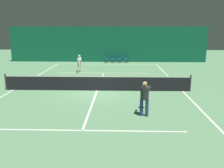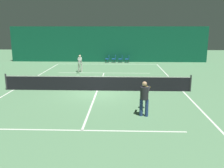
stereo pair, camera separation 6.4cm
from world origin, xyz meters
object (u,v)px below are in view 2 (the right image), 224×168
(player_far, at_px, (80,62))
(courtside_chair_2, at_px, (121,58))
(courtside_chair_0, at_px, (108,58))
(courtside_chair_3, at_px, (128,58))
(tennis_net, at_px, (97,83))
(player_near, at_px, (144,96))
(courtside_chair_1, at_px, (115,58))

(player_far, bearing_deg, courtside_chair_2, 143.16)
(player_far, relative_size, courtside_chair_2, 1.84)
(courtside_chair_0, distance_m, courtside_chair_2, 1.53)
(player_far, height_order, courtside_chair_3, player_far)
(tennis_net, height_order, player_near, player_near)
(player_near, xyz_separation_m, courtside_chair_3, (-0.30, 17.88, -0.46))
(courtside_chair_0, xyz_separation_m, courtside_chair_1, (0.77, 0.00, 0.00))
(tennis_net, relative_size, courtside_chair_3, 14.29)
(player_near, relative_size, player_far, 1.05)
(courtside_chair_0, bearing_deg, courtside_chair_1, 90.00)
(courtside_chair_2, bearing_deg, courtside_chair_1, -90.00)
(courtside_chair_2, height_order, courtside_chair_3, same)
(tennis_net, bearing_deg, courtside_chair_0, 90.01)
(tennis_net, bearing_deg, courtside_chair_3, 80.18)
(tennis_net, relative_size, courtside_chair_2, 14.29)
(courtside_chair_2, bearing_deg, courtside_chair_3, 90.00)
(player_far, height_order, courtside_chair_2, player_far)
(player_far, distance_m, courtside_chair_2, 7.37)
(courtside_chair_0, relative_size, courtside_chair_1, 1.00)
(courtside_chair_0, bearing_deg, player_far, -19.39)
(player_far, bearing_deg, player_near, 16.57)
(player_near, relative_size, courtside_chair_0, 1.94)
(player_near, bearing_deg, courtside_chair_0, 20.96)
(tennis_net, relative_size, player_near, 7.36)
(player_near, xyz_separation_m, player_far, (-4.83, 11.55, -0.05))
(courtside_chair_2, bearing_deg, player_far, -30.72)
(player_near, bearing_deg, courtside_chair_1, 18.54)
(player_near, height_order, courtside_chair_2, player_near)
(tennis_net, relative_size, player_far, 7.75)
(player_far, xyz_separation_m, courtside_chair_2, (3.76, 6.33, -0.42))
(tennis_net, xyz_separation_m, courtside_chair_0, (-0.00, 13.27, -0.03))
(tennis_net, xyz_separation_m, player_near, (2.60, -4.61, 0.44))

